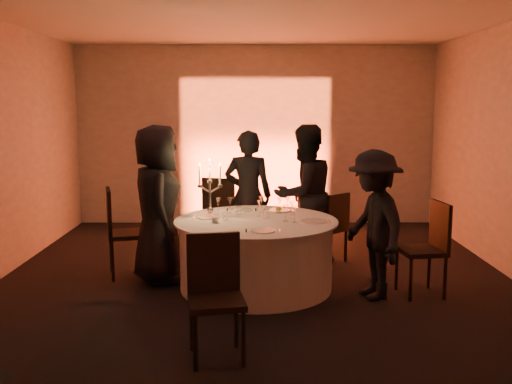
{
  "coord_description": "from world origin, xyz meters",
  "views": [
    {
      "loc": [
        -0.02,
        -6.14,
        2.04
      ],
      "look_at": [
        0.0,
        0.2,
        1.05
      ],
      "focal_mm": 40.0,
      "sensor_mm": 36.0,
      "label": 1
    }
  ],
  "objects_px": {
    "chair_left": "(120,227)",
    "guest_back_left": "(248,196)",
    "chair_right": "(429,243)",
    "chair_back_left": "(221,210)",
    "chair_back_right": "(332,224)",
    "coffee_cup": "(215,220)",
    "banquet_table": "(256,254)",
    "guest_left": "(158,204)",
    "guest_back_right": "(304,195)",
    "candelabra": "(210,196)",
    "chair_front": "(215,288)",
    "guest_right": "(374,225)"
  },
  "relations": [
    {
      "from": "banquet_table",
      "to": "chair_back_left",
      "type": "relative_size",
      "value": 1.72
    },
    {
      "from": "banquet_table",
      "to": "chair_back_left",
      "type": "xyz_separation_m",
      "value": [
        -0.47,
        1.55,
        0.21
      ]
    },
    {
      "from": "chair_front",
      "to": "chair_back_right",
      "type": "bearing_deg",
      "value": 54.1
    },
    {
      "from": "chair_back_right",
      "to": "guest_back_left",
      "type": "bearing_deg",
      "value": -50.06
    },
    {
      "from": "chair_back_right",
      "to": "guest_back_left",
      "type": "relative_size",
      "value": 0.53
    },
    {
      "from": "guest_back_left",
      "to": "guest_left",
      "type": "bearing_deg",
      "value": 47.09
    },
    {
      "from": "coffee_cup",
      "to": "chair_right",
      "type": "bearing_deg",
      "value": -2.65
    },
    {
      "from": "banquet_table",
      "to": "coffee_cup",
      "type": "distance_m",
      "value": 0.62
    },
    {
      "from": "chair_left",
      "to": "chair_back_right",
      "type": "relative_size",
      "value": 1.16
    },
    {
      "from": "chair_back_right",
      "to": "guest_back_right",
      "type": "height_order",
      "value": "guest_back_right"
    },
    {
      "from": "guest_right",
      "to": "coffee_cup",
      "type": "xyz_separation_m",
      "value": [
        -1.67,
        0.19,
        0.01
      ]
    },
    {
      "from": "chair_back_right",
      "to": "chair_back_left",
      "type": "bearing_deg",
      "value": -61.65
    },
    {
      "from": "chair_back_left",
      "to": "guest_back_left",
      "type": "xyz_separation_m",
      "value": [
        0.37,
        -0.37,
        0.26
      ]
    },
    {
      "from": "guest_back_left",
      "to": "guest_back_right",
      "type": "relative_size",
      "value": 0.95
    },
    {
      "from": "chair_left",
      "to": "guest_left",
      "type": "xyz_separation_m",
      "value": [
        0.48,
        -0.17,
        0.3
      ]
    },
    {
      "from": "chair_right",
      "to": "chair_back_left",
      "type": "bearing_deg",
      "value": -135.8
    },
    {
      "from": "chair_back_right",
      "to": "chair_front",
      "type": "xyz_separation_m",
      "value": [
        -1.31,
        -2.73,
        0.05
      ]
    },
    {
      "from": "chair_back_left",
      "to": "banquet_table",
      "type": "bearing_deg",
      "value": 122.25
    },
    {
      "from": "chair_left",
      "to": "guest_back_left",
      "type": "distance_m",
      "value": 1.7
    },
    {
      "from": "banquet_table",
      "to": "chair_back_right",
      "type": "xyz_separation_m",
      "value": [
        0.98,
        1.01,
        0.12
      ]
    },
    {
      "from": "guest_left",
      "to": "chair_left",
      "type": "bearing_deg",
      "value": 57.58
    },
    {
      "from": "candelabra",
      "to": "guest_left",
      "type": "bearing_deg",
      "value": 175.71
    },
    {
      "from": "guest_left",
      "to": "guest_back_right",
      "type": "height_order",
      "value": "guest_left"
    },
    {
      "from": "guest_back_right",
      "to": "coffee_cup",
      "type": "distance_m",
      "value": 1.54
    },
    {
      "from": "chair_back_right",
      "to": "guest_back_left",
      "type": "distance_m",
      "value": 1.14
    },
    {
      "from": "chair_back_right",
      "to": "chair_front",
      "type": "bearing_deg",
      "value": 23.18
    },
    {
      "from": "chair_right",
      "to": "guest_back_left",
      "type": "height_order",
      "value": "guest_back_left"
    },
    {
      "from": "chair_left",
      "to": "coffee_cup",
      "type": "xyz_separation_m",
      "value": [
        1.16,
        -0.56,
        0.2
      ]
    },
    {
      "from": "chair_front",
      "to": "guest_back_left",
      "type": "height_order",
      "value": "guest_back_left"
    },
    {
      "from": "guest_left",
      "to": "chair_right",
      "type": "bearing_deg",
      "value": -111.91
    },
    {
      "from": "banquet_table",
      "to": "guest_left",
      "type": "height_order",
      "value": "guest_left"
    },
    {
      "from": "chair_right",
      "to": "chair_front",
      "type": "relative_size",
      "value": 1.01
    },
    {
      "from": "chair_back_left",
      "to": "guest_back_right",
      "type": "bearing_deg",
      "value": 167.43
    },
    {
      "from": "banquet_table",
      "to": "coffee_cup",
      "type": "xyz_separation_m",
      "value": [
        -0.44,
        -0.13,
        0.42
      ]
    },
    {
      "from": "guest_back_right",
      "to": "candelabra",
      "type": "bearing_deg",
      "value": 2.14
    },
    {
      "from": "chair_left",
      "to": "candelabra",
      "type": "xyz_separation_m",
      "value": [
        1.08,
        -0.22,
        0.41
      ]
    },
    {
      "from": "guest_right",
      "to": "coffee_cup",
      "type": "height_order",
      "value": "guest_right"
    },
    {
      "from": "chair_back_left",
      "to": "guest_back_right",
      "type": "height_order",
      "value": "guest_back_right"
    },
    {
      "from": "banquet_table",
      "to": "chair_back_right",
      "type": "relative_size",
      "value": 1.98
    },
    {
      "from": "guest_back_left",
      "to": "chair_right",
      "type": "bearing_deg",
      "value": 148.73
    },
    {
      "from": "chair_right",
      "to": "candelabra",
      "type": "bearing_deg",
      "value": -108.7
    },
    {
      "from": "chair_front",
      "to": "guest_right",
      "type": "relative_size",
      "value": 0.63
    },
    {
      "from": "banquet_table",
      "to": "chair_front",
      "type": "distance_m",
      "value": 1.76
    },
    {
      "from": "guest_right",
      "to": "candelabra",
      "type": "bearing_deg",
      "value": -121.4
    },
    {
      "from": "guest_back_right",
      "to": "coffee_cup",
      "type": "bearing_deg",
      "value": 14.23
    },
    {
      "from": "guest_left",
      "to": "guest_back_left",
      "type": "distance_m",
      "value": 1.38
    },
    {
      "from": "guest_back_left",
      "to": "chair_back_right",
      "type": "bearing_deg",
      "value": 175.84
    },
    {
      "from": "chair_front",
      "to": "guest_left",
      "type": "xyz_separation_m",
      "value": [
        -0.79,
        1.97,
        0.34
      ]
    },
    {
      "from": "chair_back_left",
      "to": "chair_right",
      "type": "bearing_deg",
      "value": 157.62
    },
    {
      "from": "chair_back_left",
      "to": "coffee_cup",
      "type": "distance_m",
      "value": 1.7
    }
  ]
}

